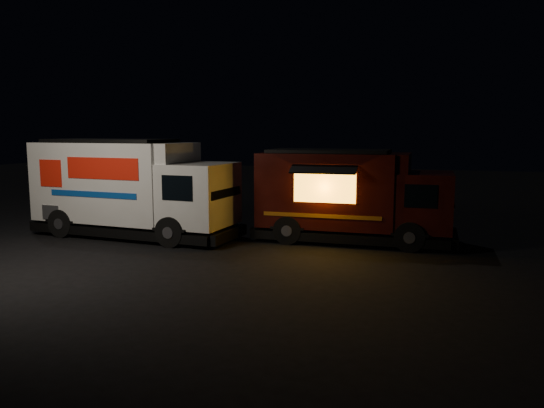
{
  "coord_description": "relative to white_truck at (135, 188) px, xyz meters",
  "views": [
    {
      "loc": [
        7.66,
        -13.84,
        3.69
      ],
      "look_at": [
        2.33,
        2.0,
        1.39
      ],
      "focal_mm": 35.0,
      "sensor_mm": 36.0,
      "label": 1
    }
  ],
  "objects": [
    {
      "name": "white_truck",
      "position": [
        0.0,
        0.0,
        0.0
      ],
      "size": [
        7.67,
        2.96,
        3.42
      ],
      "primitive_type": null,
      "rotation": [
        0.0,
        0.0,
        -0.05
      ],
      "color": "silver",
      "rests_on": "ground"
    },
    {
      "name": "red_truck",
      "position": [
        7.49,
        1.52,
        -0.17
      ],
      "size": [
        6.71,
        2.64,
        3.09
      ],
      "primitive_type": null,
      "rotation": [
        0.0,
        0.0,
        0.03
      ],
      "color": "#380E0A",
      "rests_on": "ground"
    },
    {
      "name": "ground",
      "position": [
        2.83,
        -2.19,
        -1.71
      ],
      "size": [
        80.0,
        80.0,
        0.0
      ],
      "primitive_type": "plane",
      "color": "black",
      "rests_on": "ground"
    }
  ]
}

